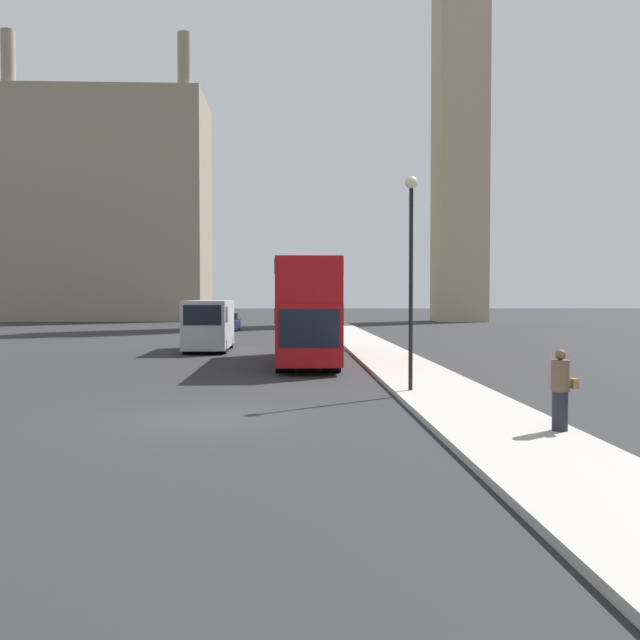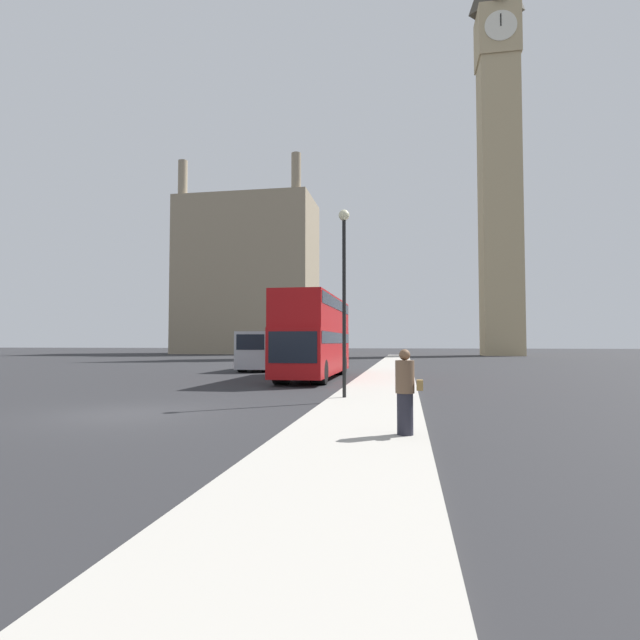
% 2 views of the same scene
% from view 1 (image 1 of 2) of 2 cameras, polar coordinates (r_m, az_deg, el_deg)
% --- Properties ---
extents(ground_plane, '(300.00, 300.00, 0.00)m').
position_cam_1_polar(ground_plane, '(17.03, -9.24, -7.80)').
color(ground_plane, '#28282B').
extents(sidewalk_strip, '(2.89, 120.00, 0.15)m').
position_cam_1_polar(sidewalk_strip, '(17.48, 12.43, -7.32)').
color(sidewalk_strip, '#ADA89E').
rests_on(sidewalk_strip, ground_plane).
extents(clock_tower, '(5.97, 6.14, 63.60)m').
position_cam_1_polar(clock_tower, '(88.00, 11.18, 21.64)').
color(clock_tower, tan).
rests_on(clock_tower, ground_plane).
extents(building_block_distant, '(23.04, 12.95, 32.60)m').
position_cam_1_polar(building_block_distant, '(90.66, -16.42, 8.52)').
color(building_block_distant, gray).
rests_on(building_block_distant, ground_plane).
extents(red_double_decker_bus, '(2.47, 10.48, 4.31)m').
position_cam_1_polar(red_double_decker_bus, '(30.30, -1.13, 1.05)').
color(red_double_decker_bus, '#A80F11').
rests_on(red_double_decker_bus, ground_plane).
extents(white_van, '(2.19, 5.91, 2.64)m').
position_cam_1_polar(white_van, '(37.61, -8.88, -0.32)').
color(white_van, '#B2B7BC').
rests_on(white_van, ground_plane).
extents(pedestrian, '(0.53, 0.37, 1.65)m').
position_cam_1_polar(pedestrian, '(15.21, 18.69, -5.33)').
color(pedestrian, '#23232D').
rests_on(pedestrian, sidewalk_strip).
extents(street_lamp, '(0.36, 0.36, 6.16)m').
position_cam_1_polar(street_lamp, '(20.72, 7.30, 5.46)').
color(street_lamp, black).
rests_on(street_lamp, sidewalk_strip).
extents(parked_sedan, '(1.87, 4.61, 1.49)m').
position_cam_1_polar(parked_sedan, '(59.69, -7.42, -0.20)').
color(parked_sedan, navy).
rests_on(parked_sedan, ground_plane).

